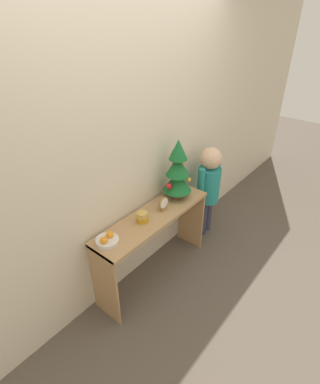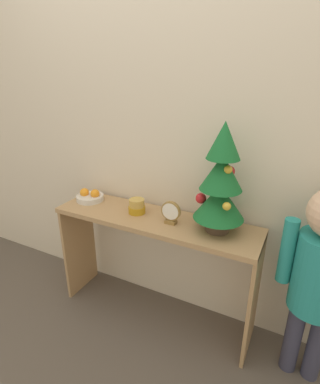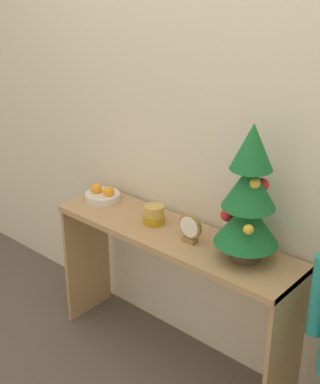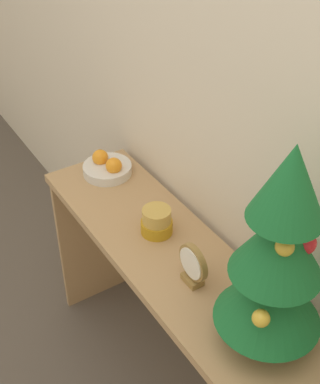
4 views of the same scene
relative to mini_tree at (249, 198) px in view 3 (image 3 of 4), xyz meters
name	(u,v)px [view 3 (image 3 of 4)]	position (x,y,z in m)	size (l,w,h in m)	color
ground_plane	(149,373)	(-0.38, -0.19, -0.99)	(12.00, 12.00, 0.00)	brown
back_wall	(204,110)	(-0.38, 0.19, 0.26)	(7.00, 0.05, 2.50)	beige
console_table	(172,262)	(-0.38, -0.02, -0.43)	(1.25, 0.33, 0.72)	tan
mini_tree	(249,198)	(0.00, 0.00, 0.00)	(0.27, 0.27, 0.59)	#4C3828
fruit_bowl	(103,195)	(-0.88, 0.01, -0.25)	(0.18, 0.18, 0.08)	silver
singing_bowl	(154,215)	(-0.50, -0.01, -0.24)	(0.10, 0.10, 0.09)	#B78419
desk_clock	(190,229)	(-0.26, -0.04, -0.21)	(0.12, 0.04, 0.14)	olive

